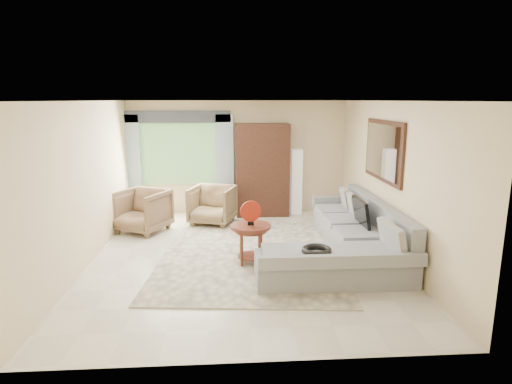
{
  "coord_description": "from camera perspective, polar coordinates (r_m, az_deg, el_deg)",
  "views": [
    {
      "loc": [
        -0.23,
        -6.88,
        2.62
      ],
      "look_at": [
        0.25,
        0.35,
        1.05
      ],
      "focal_mm": 30.0,
      "sensor_mm": 36.0,
      "label": 1
    }
  ],
  "objects": [
    {
      "name": "potted_plant",
      "position": [
        9.94,
        -15.46,
        -1.74
      ],
      "size": [
        0.6,
        0.53,
        0.6
      ],
      "primitive_type": "imported",
      "rotation": [
        0.0,
        0.0,
        0.14
      ],
      "color": "#999999",
      "rests_on": "ground"
    },
    {
      "name": "red_disc",
      "position": [
        6.8,
        -0.71,
        -2.58
      ],
      "size": [
        0.34,
        0.06,
        0.34
      ],
      "primitive_type": "cylinder",
      "rotation": [
        1.57,
        0.0,
        0.1
      ],
      "color": "#9D200F",
      "rests_on": "coffee_table"
    },
    {
      "name": "wall_mirror",
      "position": [
        7.76,
        16.6,
        5.29
      ],
      "size": [
        0.05,
        1.7,
        1.05
      ],
      "color": "black",
      "rests_on": "wall_right"
    },
    {
      "name": "valance",
      "position": [
        9.85,
        -10.49,
        9.88
      ],
      "size": [
        2.4,
        0.12,
        0.26
      ],
      "primitive_type": "cube",
      "color": "#1E232D",
      "rests_on": "wall_back"
    },
    {
      "name": "ground",
      "position": [
        7.36,
        -1.78,
        -8.62
      ],
      "size": [
        6.0,
        6.0,
        0.0
      ],
      "primitive_type": "plane",
      "color": "silver",
      "rests_on": "ground"
    },
    {
      "name": "armchair_right",
      "position": [
        9.21,
        -5.84,
        -1.73
      ],
      "size": [
        1.1,
        1.12,
        0.82
      ],
      "primitive_type": "imported",
      "rotation": [
        0.0,
        0.0,
        -0.31
      ],
      "color": "#90774E",
      "rests_on": "ground"
    },
    {
      "name": "area_rug",
      "position": [
        7.47,
        -0.63,
        -8.23
      ],
      "size": [
        3.36,
        4.27,
        0.02
      ],
      "primitive_type": "cube",
      "rotation": [
        0.0,
        0.0,
        -0.09
      ],
      "color": "beige",
      "rests_on": "ground"
    },
    {
      "name": "sectional_sofa",
      "position": [
        7.38,
        12.33,
        -6.53
      ],
      "size": [
        2.3,
        3.46,
        0.9
      ],
      "color": "gray",
      "rests_on": "ground"
    },
    {
      "name": "curtain_right",
      "position": [
        9.87,
        -4.17,
        3.63
      ],
      "size": [
        0.4,
        0.08,
        2.3
      ],
      "primitive_type": "cube",
      "color": "#9EB7CC",
      "rests_on": "ground"
    },
    {
      "name": "floor_lamp",
      "position": [
        9.96,
        5.39,
        1.36
      ],
      "size": [
        0.24,
        0.24,
        1.5
      ],
      "primitive_type": "cube",
      "color": "silver",
      "rests_on": "ground"
    },
    {
      "name": "tv_screen",
      "position": [
        7.58,
        13.85,
        -2.65
      ],
      "size": [
        0.14,
        0.74,
        0.48
      ],
      "primitive_type": "cube",
      "rotation": [
        0.0,
        -0.17,
        0.0
      ],
      "color": "black",
      "rests_on": "sectional_sofa"
    },
    {
      "name": "armchair_left",
      "position": [
        8.92,
        -14.96,
        -2.44
      ],
      "size": [
        1.24,
        1.25,
        0.85
      ],
      "primitive_type": "imported",
      "rotation": [
        0.0,
        0.0,
        -0.47
      ],
      "color": "#846348",
      "rests_on": "ground"
    },
    {
      "name": "coffee_table",
      "position": [
        6.96,
        -0.7,
        -6.87
      ],
      "size": [
        0.65,
        0.65,
        0.65
      ],
      "rotation": [
        0.0,
        0.0,
        0.42
      ],
      "color": "#512115",
      "rests_on": "ground"
    },
    {
      "name": "window",
      "position": [
        9.99,
        -10.25,
        5.02
      ],
      "size": [
        1.8,
        0.04,
        1.4
      ],
      "primitive_type": "cube",
      "color": "#669E59",
      "rests_on": "wall_back"
    },
    {
      "name": "armoire",
      "position": [
        9.76,
        0.83,
        2.97
      ],
      "size": [
        1.2,
        0.55,
        2.1
      ],
      "primitive_type": "cube",
      "color": "black",
      "rests_on": "ground"
    },
    {
      "name": "garden_hose",
      "position": [
        6.12,
        8.09,
        -7.7
      ],
      "size": [
        0.43,
        0.43,
        0.09
      ],
      "primitive_type": "torus",
      "color": "black",
      "rests_on": "sectional_sofa"
    },
    {
      "name": "curtain_left",
      "position": [
        10.1,
        -16.19,
        3.38
      ],
      "size": [
        0.4,
        0.08,
        2.3
      ],
      "primitive_type": "cube",
      "color": "#9EB7CC",
      "rests_on": "ground"
    }
  ]
}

